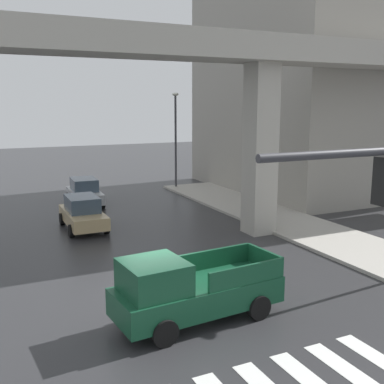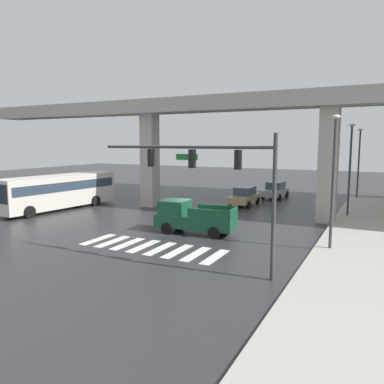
{
  "view_description": "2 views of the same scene",
  "coord_description": "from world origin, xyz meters",
  "px_view_note": "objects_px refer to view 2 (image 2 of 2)",
  "views": [
    {
      "loc": [
        -5.09,
        -13.18,
        6.39
      ],
      "look_at": [
        1.98,
        1.79,
        3.26
      ],
      "focal_mm": 43.56,
      "sensor_mm": 36.0,
      "label": 1
    },
    {
      "loc": [
        11.29,
        -22.64,
        5.8
      ],
      "look_at": [
        -0.33,
        0.03,
        2.45
      ],
      "focal_mm": 35.22,
      "sensor_mm": 36.0,
      "label": 2
    }
  ],
  "objects_px": {
    "city_bus": "(59,190)",
    "street_lamp_near_corner": "(334,166)",
    "sedan_silver": "(275,190)",
    "sedan_tan": "(244,196)",
    "pickup_truck": "(191,218)",
    "traffic_signal_mast": "(215,171)",
    "street_lamp_far_north": "(359,155)",
    "street_lamp_mid_block": "(350,159)"
  },
  "relations": [
    {
      "from": "city_bus",
      "to": "street_lamp_near_corner",
      "type": "bearing_deg",
      "value": -6.53
    },
    {
      "from": "street_lamp_near_corner",
      "to": "sedan_silver",
      "type": "bearing_deg",
      "value": 113.24
    },
    {
      "from": "sedan_tan",
      "to": "street_lamp_near_corner",
      "type": "distance_m",
      "value": 15.6
    },
    {
      "from": "city_bus",
      "to": "sedan_tan",
      "type": "relative_size",
      "value": 2.55
    },
    {
      "from": "pickup_truck",
      "to": "city_bus",
      "type": "relative_size",
      "value": 0.48
    },
    {
      "from": "city_bus",
      "to": "traffic_signal_mast",
      "type": "relative_size",
      "value": 1.27
    },
    {
      "from": "sedan_tan",
      "to": "pickup_truck",
      "type": "bearing_deg",
      "value": -87.4
    },
    {
      "from": "street_lamp_far_north",
      "to": "traffic_signal_mast",
      "type": "bearing_deg",
      "value": -99.04
    },
    {
      "from": "city_bus",
      "to": "traffic_signal_mast",
      "type": "distance_m",
      "value": 20.48
    },
    {
      "from": "sedan_silver",
      "to": "street_lamp_mid_block",
      "type": "xyz_separation_m",
      "value": [
        7.71,
        -7.59,
        3.7
      ]
    },
    {
      "from": "traffic_signal_mast",
      "to": "sedan_silver",
      "type": "bearing_deg",
      "value": 98.27
    },
    {
      "from": "sedan_tan",
      "to": "street_lamp_mid_block",
      "type": "relative_size",
      "value": 0.6
    },
    {
      "from": "sedan_silver",
      "to": "street_lamp_near_corner",
      "type": "distance_m",
      "value": 19.89
    },
    {
      "from": "traffic_signal_mast",
      "to": "street_lamp_near_corner",
      "type": "xyz_separation_m",
      "value": [
        4.26,
        5.78,
        -0.01
      ]
    },
    {
      "from": "street_lamp_near_corner",
      "to": "street_lamp_far_north",
      "type": "distance_m",
      "value": 21.01
    },
    {
      "from": "sedan_silver",
      "to": "street_lamp_near_corner",
      "type": "height_order",
      "value": "street_lamp_near_corner"
    },
    {
      "from": "pickup_truck",
      "to": "traffic_signal_mast",
      "type": "height_order",
      "value": "traffic_signal_mast"
    },
    {
      "from": "sedan_silver",
      "to": "traffic_signal_mast",
      "type": "bearing_deg",
      "value": -81.73
    },
    {
      "from": "sedan_tan",
      "to": "city_bus",
      "type": "bearing_deg",
      "value": -145.08
    },
    {
      "from": "pickup_truck",
      "to": "traffic_signal_mast",
      "type": "xyz_separation_m",
      "value": [
        4.28,
        -5.98,
        3.57
      ]
    },
    {
      "from": "sedan_tan",
      "to": "street_lamp_near_corner",
      "type": "relative_size",
      "value": 0.6
    },
    {
      "from": "pickup_truck",
      "to": "street_lamp_near_corner",
      "type": "distance_m",
      "value": 9.27
    },
    {
      "from": "city_bus",
      "to": "street_lamp_mid_block",
      "type": "height_order",
      "value": "street_lamp_mid_block"
    },
    {
      "from": "pickup_truck",
      "to": "street_lamp_near_corner",
      "type": "xyz_separation_m",
      "value": [
        8.55,
        -0.21,
        3.57
      ]
    },
    {
      "from": "sedan_tan",
      "to": "street_lamp_near_corner",
      "type": "bearing_deg",
      "value": -53.16
    },
    {
      "from": "street_lamp_far_north",
      "to": "pickup_truck",
      "type": "bearing_deg",
      "value": -112.34
    },
    {
      "from": "pickup_truck",
      "to": "street_lamp_far_north",
      "type": "height_order",
      "value": "street_lamp_far_north"
    },
    {
      "from": "sedan_silver",
      "to": "sedan_tan",
      "type": "height_order",
      "value": "same"
    },
    {
      "from": "street_lamp_mid_block",
      "to": "street_lamp_far_north",
      "type": "distance_m",
      "value": 10.65
    },
    {
      "from": "city_bus",
      "to": "street_lamp_mid_block",
      "type": "xyz_separation_m",
      "value": [
        22.74,
        7.76,
        2.83
      ]
    },
    {
      "from": "pickup_truck",
      "to": "street_lamp_near_corner",
      "type": "bearing_deg",
      "value": -1.38
    },
    {
      "from": "pickup_truck",
      "to": "city_bus",
      "type": "xyz_separation_m",
      "value": [
        -14.19,
        2.4,
        0.73
      ]
    },
    {
      "from": "traffic_signal_mast",
      "to": "street_lamp_near_corner",
      "type": "height_order",
      "value": "street_lamp_near_corner"
    },
    {
      "from": "street_lamp_mid_block",
      "to": "sedan_tan",
      "type": "bearing_deg",
      "value": 168.99
    },
    {
      "from": "pickup_truck",
      "to": "city_bus",
      "type": "distance_m",
      "value": 14.41
    },
    {
      "from": "city_bus",
      "to": "street_lamp_mid_block",
      "type": "relative_size",
      "value": 1.52
    },
    {
      "from": "street_lamp_far_north",
      "to": "city_bus",
      "type": "bearing_deg",
      "value": -141.01
    },
    {
      "from": "sedan_tan",
      "to": "traffic_signal_mast",
      "type": "distance_m",
      "value": 18.92
    },
    {
      "from": "street_lamp_near_corner",
      "to": "street_lamp_mid_block",
      "type": "height_order",
      "value": "same"
    },
    {
      "from": "street_lamp_far_north",
      "to": "sedan_silver",
      "type": "bearing_deg",
      "value": -158.41
    },
    {
      "from": "sedan_silver",
      "to": "street_lamp_near_corner",
      "type": "relative_size",
      "value": 0.61
    },
    {
      "from": "pickup_truck",
      "to": "city_bus",
      "type": "height_order",
      "value": "city_bus"
    }
  ]
}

